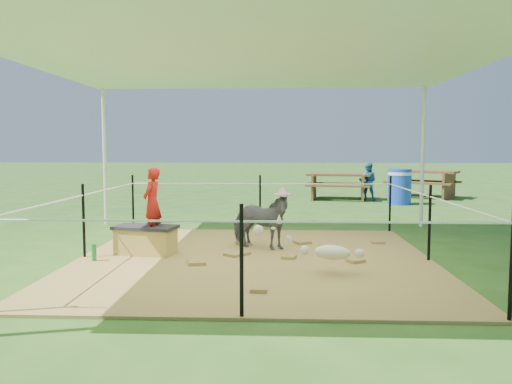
{
  "coord_description": "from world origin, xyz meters",
  "views": [
    {
      "loc": [
        0.3,
        -6.4,
        1.46
      ],
      "look_at": [
        0.0,
        0.6,
        0.85
      ],
      "focal_mm": 35.0,
      "sensor_mm": 36.0,
      "label": 1
    }
  ],
  "objects_px": {
    "foal": "(332,250)",
    "pony": "(260,221)",
    "picnic_table_near": "(338,186)",
    "picnic_table_far": "(423,184)",
    "trash_barrel": "(400,187)",
    "green_bottle": "(94,252)",
    "woman": "(152,195)",
    "straw_bale": "(146,241)",
    "distant_person": "(368,181)"
  },
  "relations": [
    {
      "from": "foal",
      "to": "pony",
      "type": "bearing_deg",
      "value": 142.17
    },
    {
      "from": "picnic_table_near",
      "to": "picnic_table_far",
      "type": "distance_m",
      "value": 2.72
    },
    {
      "from": "trash_barrel",
      "to": "picnic_table_near",
      "type": "bearing_deg",
      "value": 139.62
    },
    {
      "from": "green_bottle",
      "to": "picnic_table_far",
      "type": "bearing_deg",
      "value": 53.12
    },
    {
      "from": "woman",
      "to": "foal",
      "type": "relative_size",
      "value": 0.92
    },
    {
      "from": "straw_bale",
      "to": "picnic_table_near",
      "type": "xyz_separation_m",
      "value": [
        3.54,
        7.77,
        0.17
      ]
    },
    {
      "from": "picnic_table_near",
      "to": "picnic_table_far",
      "type": "height_order",
      "value": "picnic_table_far"
    },
    {
      "from": "picnic_table_near",
      "to": "woman",
      "type": "bearing_deg",
      "value": -105.41
    },
    {
      "from": "woman",
      "to": "trash_barrel",
      "type": "height_order",
      "value": "woman"
    },
    {
      "from": "picnic_table_far",
      "to": "distant_person",
      "type": "height_order",
      "value": "distant_person"
    },
    {
      "from": "pony",
      "to": "distant_person",
      "type": "xyz_separation_m",
      "value": [
        2.82,
        7.22,
        0.1
      ]
    },
    {
      "from": "pony",
      "to": "distant_person",
      "type": "bearing_deg",
      "value": 2.68
    },
    {
      "from": "foal",
      "to": "picnic_table_near",
      "type": "relative_size",
      "value": 0.57
    },
    {
      "from": "woman",
      "to": "trash_barrel",
      "type": "xyz_separation_m",
      "value": [
        4.89,
        6.53,
        -0.38
      ]
    },
    {
      "from": "green_bottle",
      "to": "distant_person",
      "type": "height_order",
      "value": "distant_person"
    },
    {
      "from": "pony",
      "to": "foal",
      "type": "bearing_deg",
      "value": -123.81
    },
    {
      "from": "pony",
      "to": "foal",
      "type": "relative_size",
      "value": 0.93
    },
    {
      "from": "trash_barrel",
      "to": "straw_bale",
      "type": "bearing_deg",
      "value": -127.38
    },
    {
      "from": "distant_person",
      "to": "picnic_table_near",
      "type": "bearing_deg",
      "value": 7.94
    },
    {
      "from": "pony",
      "to": "picnic_table_near",
      "type": "distance_m",
      "value": 7.62
    },
    {
      "from": "woman",
      "to": "picnic_table_far",
      "type": "distance_m",
      "value": 10.44
    },
    {
      "from": "pony",
      "to": "picnic_table_near",
      "type": "xyz_separation_m",
      "value": [
        1.99,
        7.36,
        -0.06
      ]
    },
    {
      "from": "straw_bale",
      "to": "distant_person",
      "type": "xyz_separation_m",
      "value": [
        4.36,
        7.63,
        0.33
      ]
    },
    {
      "from": "straw_bale",
      "to": "green_bottle",
      "type": "bearing_deg",
      "value": -140.71
    },
    {
      "from": "green_bottle",
      "to": "foal",
      "type": "height_order",
      "value": "foal"
    },
    {
      "from": "foal",
      "to": "green_bottle",
      "type": "bearing_deg",
      "value": -170.27
    },
    {
      "from": "picnic_table_far",
      "to": "distant_person",
      "type": "xyz_separation_m",
      "value": [
        -1.8,
        -0.86,
        0.13
      ]
    },
    {
      "from": "straw_bale",
      "to": "distant_person",
      "type": "relative_size",
      "value": 0.73
    },
    {
      "from": "picnic_table_near",
      "to": "straw_bale",
      "type": "bearing_deg",
      "value": -106.02
    },
    {
      "from": "woman",
      "to": "trash_barrel",
      "type": "bearing_deg",
      "value": 154.6
    },
    {
      "from": "straw_bale",
      "to": "trash_barrel",
      "type": "distance_m",
      "value": 8.22
    },
    {
      "from": "straw_bale",
      "to": "distant_person",
      "type": "height_order",
      "value": "distant_person"
    },
    {
      "from": "woman",
      "to": "picnic_table_near",
      "type": "height_order",
      "value": "woman"
    },
    {
      "from": "pony",
      "to": "picnic_table_far",
      "type": "height_order",
      "value": "pony"
    },
    {
      "from": "foal",
      "to": "picnic_table_far",
      "type": "xyz_separation_m",
      "value": [
        3.74,
        9.47,
        0.09
      ]
    },
    {
      "from": "woman",
      "to": "picnic_table_near",
      "type": "relative_size",
      "value": 0.52
    },
    {
      "from": "green_bottle",
      "to": "distant_person",
      "type": "xyz_separation_m",
      "value": [
        4.91,
        8.08,
        0.39
      ]
    },
    {
      "from": "trash_barrel",
      "to": "distant_person",
      "type": "bearing_deg",
      "value": 119.79
    },
    {
      "from": "distant_person",
      "to": "trash_barrel",
      "type": "bearing_deg",
      "value": 137.06
    },
    {
      "from": "pony",
      "to": "trash_barrel",
      "type": "xyz_separation_m",
      "value": [
        3.45,
        6.12,
        0.04
      ]
    },
    {
      "from": "foal",
      "to": "woman",
      "type": "bearing_deg",
      "value": 176.94
    },
    {
      "from": "trash_barrel",
      "to": "pony",
      "type": "bearing_deg",
      "value": -119.38
    },
    {
      "from": "pony",
      "to": "trash_barrel",
      "type": "height_order",
      "value": "trash_barrel"
    },
    {
      "from": "picnic_table_near",
      "to": "distant_person",
      "type": "distance_m",
      "value": 0.85
    },
    {
      "from": "woman",
      "to": "distant_person",
      "type": "height_order",
      "value": "woman"
    },
    {
      "from": "woman",
      "to": "picnic_table_far",
      "type": "relative_size",
      "value": 0.48
    },
    {
      "from": "green_bottle",
      "to": "trash_barrel",
      "type": "relative_size",
      "value": 0.23
    },
    {
      "from": "foal",
      "to": "trash_barrel",
      "type": "relative_size",
      "value": 1.09
    },
    {
      "from": "pony",
      "to": "trash_barrel",
      "type": "bearing_deg",
      "value": -5.4
    },
    {
      "from": "woman",
      "to": "green_bottle",
      "type": "xyz_separation_m",
      "value": [
        -0.65,
        -0.45,
        -0.7
      ]
    }
  ]
}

